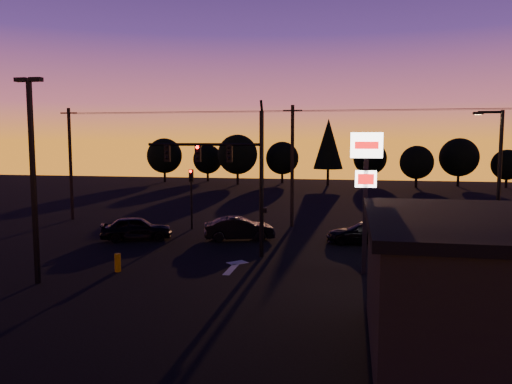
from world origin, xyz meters
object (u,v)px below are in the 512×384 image
bollard (118,263)px  streetlight (497,179)px  traffic_signal_mast (233,168)px  car_left (137,228)px  car_mid (239,229)px  car_right (364,233)px  parking_lot_light (33,167)px  pylon_sign (366,172)px  suv_parked (477,292)px  secondary_signal (191,190)px

bollard → streetlight: bearing=17.5°
traffic_signal_mast → bollard: traffic_signal_mast is taller
traffic_signal_mast → car_left: 8.85m
streetlight → car_mid: streetlight is taller
car_left → car_mid: bearing=-100.7°
traffic_signal_mast → car_left: bearing=156.8°
traffic_signal_mast → car_right: 9.65m
car_left → car_right: size_ratio=0.96×
car_mid → parking_lot_light: bearing=131.4°
parking_lot_light → car_right: (14.68, 11.69, -4.59)m
pylon_sign → bollard: 12.84m
parking_lot_light → car_mid: 13.94m
traffic_signal_mast → car_mid: bearing=98.5°
streetlight → car_left: bearing=175.8°
streetlight → bollard: size_ratio=8.90×
car_left → car_right: 14.55m
streetlight → suv_parked: bearing=-108.2°
secondary_signal → car_right: bearing=-12.9°
car_left → car_mid: size_ratio=1.00×
bollard → traffic_signal_mast: bearing=42.7°
car_mid → suv_parked: 16.45m
traffic_signal_mast → pylon_sign: 7.52m
secondary_signal → streetlight: (18.91, -5.99, 1.56)m
car_left → car_mid: (6.53, 1.25, -0.03)m
bollard → parking_lot_light: bearing=-135.5°
traffic_signal_mast → suv_parked: bearing=-32.4°
parking_lot_light → streetlight: size_ratio=1.14×
streetlight → car_left: streetlight is taller
streetlight → suv_parked: size_ratio=1.58×
parking_lot_light → bollard: (2.62, 2.57, -4.82)m
streetlight → bollard: streetlight is taller
pylon_sign → car_left: (-14.27, 5.57, -4.14)m
car_mid → car_right: size_ratio=0.96×
secondary_signal → streetlight: streetlight is taller
pylon_sign → streetlight: (6.91, 4.00, -0.49)m
car_right → suv_parked: bearing=15.7°
parking_lot_light → car_left: bearing=88.7°
secondary_signal → car_right: 12.69m
traffic_signal_mast → car_left: (-7.18, 3.08, -4.17)m
secondary_signal → bollard: (0.12, -11.92, -2.41)m
parking_lot_light → streetlight: 23.05m
pylon_sign → car_left: bearing=158.7°
secondary_signal → parking_lot_light: (-2.50, -14.49, 2.41)m
streetlight → suv_parked: 9.79m
traffic_signal_mast → bollard: (-4.79, -4.42, -4.49)m
streetlight → car_mid: (-14.65, 2.82, -3.68)m
parking_lot_light → car_mid: parking_lot_light is taller
pylon_sign → car_left: size_ratio=1.51×
bollard → car_right: (12.06, 9.12, 0.23)m
secondary_signal → suv_parked: 21.83m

